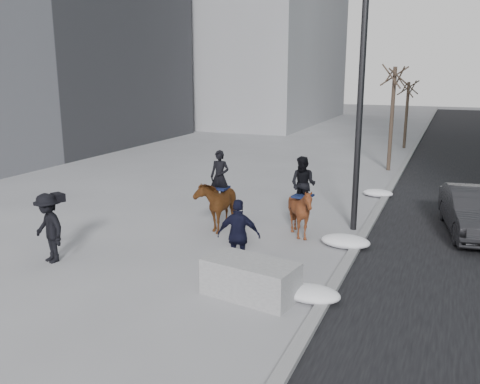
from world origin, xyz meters
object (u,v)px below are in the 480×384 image
at_px(planter, 251,279).
at_px(mounted_right, 301,206).
at_px(mounted_left, 218,200).
at_px(car_near, 474,212).

height_order(planter, mounted_right, mounted_right).
relative_size(planter, mounted_right, 0.85).
distance_m(planter, mounted_left, 4.91).
relative_size(mounted_left, mounted_right, 1.01).
xyz_separation_m(mounted_left, mounted_right, (2.57, 0.08, 0.06)).
bearing_deg(mounted_right, mounted_left, -178.17).
xyz_separation_m(planter, mounted_right, (-0.11, 4.17, 0.54)).
relative_size(planter, mounted_left, 0.84).
bearing_deg(mounted_left, planter, -56.72).
bearing_deg(mounted_right, car_near, 26.29).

